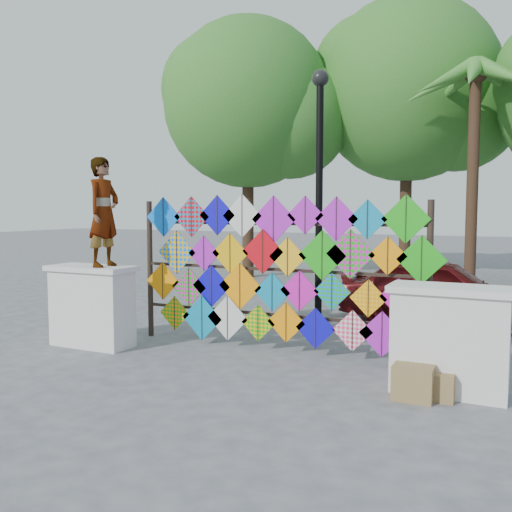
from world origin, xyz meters
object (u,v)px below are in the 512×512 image
object	(u,v)px
vendor_woman	(104,212)
lamppost	(319,178)
sedan	(439,291)
kite_rack	(275,271)

from	to	relation	value
vendor_woman	lamppost	size ratio (longest dim) A/B	0.38
sedan	kite_rack	bearing A→B (deg)	148.15
lamppost	sedan	bearing A→B (deg)	49.77
kite_rack	sedan	bearing A→B (deg)	59.30
vendor_woman	lamppost	distance (m)	3.55
vendor_woman	sedan	bearing A→B (deg)	-47.07
kite_rack	lamppost	distance (m)	1.95
vendor_woman	lamppost	world-z (taller)	lamppost
kite_rack	lamppost	xyz separation A→B (m)	(0.25, 1.28, 1.46)
sedan	lamppost	size ratio (longest dim) A/B	0.83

